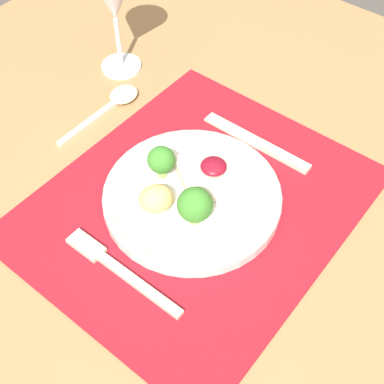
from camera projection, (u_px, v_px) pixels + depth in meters
dining_table at (196, 242)px, 0.81m from camera, size 1.18×1.22×0.77m
placemat at (196, 204)px, 0.74m from camera, size 0.45×0.38×0.00m
dinner_plate at (192, 194)px, 0.72m from camera, size 0.24×0.24×0.07m
fork at (115, 267)px, 0.67m from camera, size 0.02×0.18×0.01m
knife at (263, 146)px, 0.80m from camera, size 0.02×0.18×0.01m
spoon at (116, 100)px, 0.87m from camera, size 0.17×0.04×0.01m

